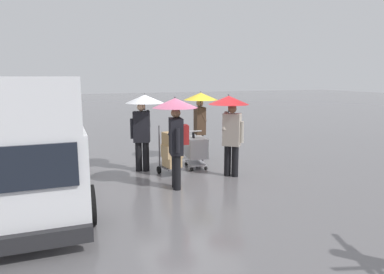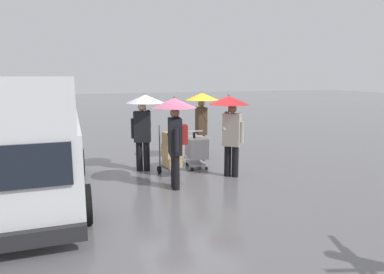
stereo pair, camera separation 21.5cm
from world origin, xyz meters
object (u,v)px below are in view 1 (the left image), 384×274
at_px(cargo_van_parked_right, 29,149).
at_px(pedestrian_black_side, 176,122).
at_px(pedestrian_far_side, 200,110).
at_px(hand_dolly_boxes, 172,151).
at_px(shopping_cart_vendor, 196,148).
at_px(pedestrian_pink_side, 143,114).
at_px(pedestrian_white_side, 230,117).

distance_m(cargo_van_parked_right, pedestrian_black_side, 3.12).
relative_size(cargo_van_parked_right, pedestrian_far_side, 2.51).
relative_size(cargo_van_parked_right, pedestrian_black_side, 2.51).
relative_size(hand_dolly_boxes, pedestrian_black_side, 0.61).
bearing_deg(pedestrian_far_side, shopping_cart_vendor, 59.09).
xyz_separation_m(cargo_van_parked_right, pedestrian_far_side, (-4.69, -2.30, 0.41)).
height_order(pedestrian_black_side, pedestrian_far_side, same).
relative_size(shopping_cart_vendor, pedestrian_far_side, 0.49).
height_order(pedestrian_pink_side, pedestrian_white_side, same).
relative_size(hand_dolly_boxes, pedestrian_pink_side, 0.61).
bearing_deg(hand_dolly_boxes, pedestrian_pink_side, -48.50).
bearing_deg(hand_dolly_boxes, pedestrian_white_side, 154.42).
height_order(hand_dolly_boxes, pedestrian_black_side, pedestrian_black_side).
distance_m(shopping_cart_vendor, pedestrian_black_side, 2.11).
bearing_deg(cargo_van_parked_right, pedestrian_black_side, -179.75).
bearing_deg(pedestrian_far_side, pedestrian_white_side, 90.84).
distance_m(pedestrian_pink_side, pedestrian_black_side, 1.75).
xyz_separation_m(cargo_van_parked_right, pedestrian_black_side, (-3.09, -0.01, 0.39)).
height_order(hand_dolly_boxes, pedestrian_pink_side, pedestrian_pink_side).
height_order(pedestrian_white_side, pedestrian_far_side, same).
bearing_deg(pedestrian_far_side, pedestrian_black_side, 55.00).
distance_m(pedestrian_black_side, pedestrian_white_side, 1.68).
bearing_deg(pedestrian_black_side, pedestrian_pink_side, -79.18).
bearing_deg(pedestrian_far_side, hand_dolly_boxes, 42.12).
height_order(shopping_cart_vendor, pedestrian_black_side, pedestrian_black_side).
distance_m(shopping_cart_vendor, pedestrian_pink_side, 1.78).
xyz_separation_m(hand_dolly_boxes, pedestrian_pink_side, (0.58, -0.65, 0.93)).
bearing_deg(pedestrian_black_side, shopping_cart_vendor, -127.05).
relative_size(cargo_van_parked_right, pedestrian_white_side, 2.51).
xyz_separation_m(cargo_van_parked_right, pedestrian_pink_side, (-2.76, -1.73, 0.41)).
bearing_deg(hand_dolly_boxes, pedestrian_far_side, -137.88).
relative_size(cargo_van_parked_right, pedestrian_pink_side, 2.51).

